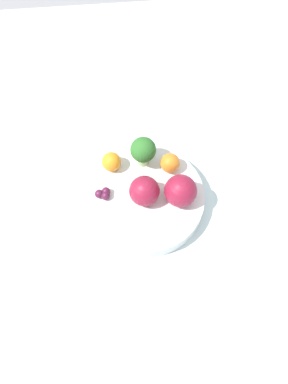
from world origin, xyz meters
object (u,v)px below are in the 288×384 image
at_px(broccoli, 143,151).
at_px(grape_cluster, 104,194).
at_px(orange_front, 170,163).
at_px(orange_back, 111,162).
at_px(apple_green, 181,191).
at_px(bowl, 144,198).
at_px(apple_red, 143,191).

relative_size(broccoli, grape_cluster, 2.28).
bearing_deg(orange_front, orange_back, -7.04).
distance_m(apple_green, orange_back, 0.14).
bearing_deg(bowl, apple_green, 167.30).
bearing_deg(apple_green, orange_front, -81.93).
xyz_separation_m(orange_back, grape_cluster, (0.02, 0.06, -0.01)).
relative_size(apple_red, orange_front, 1.48).
bearing_deg(grape_cluster, bowl, 177.07).
bearing_deg(broccoli, orange_back, 4.89).
distance_m(apple_red, orange_back, 0.09).
bearing_deg(apple_green, broccoli, -55.72).
height_order(bowl, apple_green, apple_green).
relative_size(bowl, orange_back, 6.11).
height_order(apple_green, grape_cluster, apple_green).
bearing_deg(orange_front, grape_cluster, 20.79).
bearing_deg(orange_front, broccoli, -20.99).
bearing_deg(orange_front, apple_green, 98.07).
xyz_separation_m(broccoli, orange_back, (0.06, 0.01, -0.02)).
height_order(apple_green, orange_back, apple_green).
bearing_deg(grape_cluster, broccoli, -139.66).
xyz_separation_m(apple_red, orange_front, (-0.06, -0.06, -0.01)).
bearing_deg(apple_red, grape_cluster, -8.88).
distance_m(bowl, orange_back, 0.09).
distance_m(bowl, apple_green, 0.08).
bearing_deg(orange_back, apple_red, 125.72).
bearing_deg(broccoli, apple_green, 124.28).
bearing_deg(bowl, grape_cluster, -2.93).
distance_m(apple_red, orange_front, 0.08).
bearing_deg(grape_cluster, apple_green, 172.49).
xyz_separation_m(orange_front, grape_cluster, (0.13, 0.05, -0.01)).
height_order(bowl, broccoli, broccoli).
relative_size(broccoli, orange_front, 1.77).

